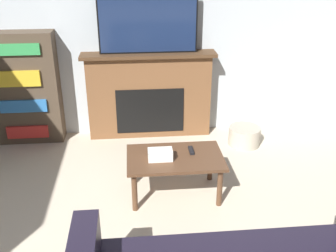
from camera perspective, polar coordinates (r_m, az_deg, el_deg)
wall_back at (r=4.71m, az=-1.94°, el=14.69°), size 6.20×0.06×2.70m
fireplace at (r=4.78m, az=-2.72°, el=4.57°), size 1.57×0.28×1.04m
tv at (r=4.54m, az=-2.93°, el=14.74°), size 1.12×0.03×0.69m
coffee_table at (r=3.65m, az=1.02°, el=-5.19°), size 0.88×0.56×0.41m
tissue_box at (r=3.54m, az=-1.14°, el=-4.17°), size 0.22×0.12×0.10m
remote_control at (r=3.70m, az=3.38°, el=-3.55°), size 0.04×0.15×0.02m
bookshelf at (r=4.88m, az=-20.15°, el=5.11°), size 0.80×0.29×1.31m
storage_basket at (r=4.76m, az=11.02°, el=-1.42°), size 0.37×0.37×0.22m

